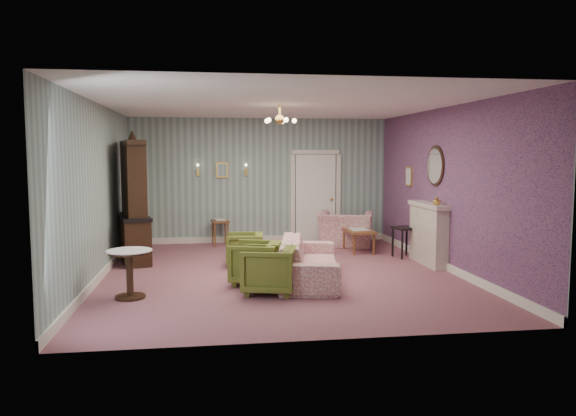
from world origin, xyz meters
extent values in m
plane|color=#8F535F|center=(0.00, 0.00, 0.00)|extent=(7.00, 7.00, 0.00)
plane|color=white|center=(0.00, 0.00, 2.90)|extent=(7.00, 7.00, 0.00)
plane|color=gray|center=(0.00, 3.50, 1.45)|extent=(6.00, 0.00, 6.00)
plane|color=gray|center=(0.00, -3.50, 1.45)|extent=(6.00, 0.00, 6.00)
plane|color=gray|center=(-3.00, 0.00, 1.45)|extent=(0.00, 7.00, 7.00)
plane|color=gray|center=(3.00, 0.00, 1.45)|extent=(0.00, 7.00, 7.00)
plane|color=#B75B87|center=(2.98, 0.00, 1.45)|extent=(0.00, 7.00, 7.00)
imported|color=#606824|center=(-0.34, -1.35, 0.39)|extent=(0.87, 0.91, 0.77)
imported|color=#606824|center=(-0.49, -0.73, 0.38)|extent=(0.88, 0.91, 0.75)
imported|color=#606824|center=(-0.57, 0.73, 0.34)|extent=(0.68, 0.72, 0.68)
imported|color=#A24158|center=(0.41, -0.60, 0.45)|extent=(1.09, 2.41, 0.91)
imported|color=#A24158|center=(1.84, 2.63, 0.52)|extent=(1.37, 1.10, 1.04)
imported|color=gold|center=(2.84, 0.00, 1.23)|extent=(0.15, 0.15, 0.15)
cube|color=maroon|center=(1.79, 2.48, 0.48)|extent=(0.41, 0.28, 0.39)
camera|label=1|loc=(-1.20, -9.31, 2.06)|focal=34.21mm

